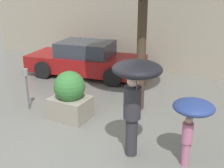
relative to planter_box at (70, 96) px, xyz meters
The scene contains 6 objects.
ground_plane 1.58m from the planter_box, 58.95° to the right, with size 40.00×40.00×0.00m, color slate.
planter_box is the anchor object (origin of this frame).
person_adult 2.60m from the planter_box, 21.44° to the right, with size 0.96×0.96×2.11m.
person_child 3.40m from the planter_box, 10.03° to the right, with size 0.80×0.80×1.39m.
parked_car_near 3.80m from the planter_box, 116.37° to the left, with size 4.77×2.57×1.34m.
parking_meter 1.44m from the planter_box, behind, with size 0.14×0.14×1.22m.
Camera 1 is at (3.46, -4.34, 3.48)m, focal length 45.00 mm.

